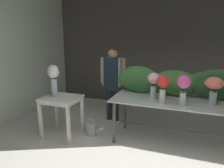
{
  "coord_description": "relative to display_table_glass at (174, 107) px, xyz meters",
  "views": [
    {
      "loc": [
        0.79,
        -2.18,
        1.95
      ],
      "look_at": [
        -0.55,
        1.39,
        1.04
      ],
      "focal_mm": 35.65,
      "sensor_mm": 36.0,
      "label": 1
    }
  ],
  "objects": [
    {
      "name": "ground_plane",
      "position": [
        -0.52,
        0.24,
        -0.68
      ],
      "size": [
        7.89,
        7.89,
        0.0
      ],
      "primitive_type": "plane",
      "color": "silver"
    },
    {
      "name": "wall_back",
      "position": [
        -0.52,
        2.03,
        0.81
      ],
      "size": [
        5.84,
        0.12,
        2.98
      ],
      "primitive_type": "cube",
      "color": "#4C4742",
      "rests_on": "ground"
    },
    {
      "name": "wall_left",
      "position": [
        -3.44,
        0.24,
        0.81
      ],
      "size": [
        0.12,
        3.71,
        2.98
      ],
      "primitive_type": "cube",
      "color": "silver",
      "rests_on": "ground"
    },
    {
      "name": "display_table_glass",
      "position": [
        0.0,
        0.0,
        0.0
      ],
      "size": [
        2.13,
        0.85,
        0.8
      ],
      "color": "silver",
      "rests_on": "ground"
    },
    {
      "name": "side_table_white",
      "position": [
        -1.99,
        -0.38,
        -0.03
      ],
      "size": [
        0.67,
        0.6,
        0.76
      ],
      "color": "silver",
      "rests_on": "ground"
    },
    {
      "name": "florist",
      "position": [
        -1.36,
        0.65,
        0.29
      ],
      "size": [
        0.56,
        0.24,
        1.59
      ],
      "color": "#232328",
      "rests_on": "ground"
    },
    {
      "name": "foliage_backdrop",
      "position": [
        0.07,
        0.3,
        0.37
      ],
      "size": [
        2.36,
        0.28,
        0.53
      ],
      "color": "#387033",
      "rests_on": "display_table_glass"
    },
    {
      "name": "vase_fuchsia_anemones",
      "position": [
        0.14,
        -0.22,
        0.43
      ],
      "size": [
        0.21,
        0.21,
        0.49
      ],
      "color": "silver",
      "rests_on": "display_table_glass"
    },
    {
      "name": "vase_coral_peonies",
      "position": [
        0.59,
        0.03,
        0.42
      ],
      "size": [
        0.29,
        0.28,
        0.45
      ],
      "color": "silver",
      "rests_on": "display_table_glass"
    },
    {
      "name": "vase_scarlet_tulips",
      "position": [
        -0.18,
        -0.2,
        0.41
      ],
      "size": [
        0.2,
        0.19,
        0.47
      ],
      "color": "silver",
      "rests_on": "display_table_glass"
    },
    {
      "name": "vase_blush_snapdragons",
      "position": [
        -0.36,
        -0.0,
        0.41
      ],
      "size": [
        0.21,
        0.21,
        0.46
      ],
      "color": "silver",
      "rests_on": "display_table_glass"
    },
    {
      "name": "vase_white_roses_tall",
      "position": [
        -2.12,
        -0.38,
        0.44
      ],
      "size": [
        0.24,
        0.21,
        0.59
      ],
      "color": "silver",
      "rests_on": "side_table_white"
    },
    {
      "name": "watering_can",
      "position": [
        -1.48,
        -0.19,
        -0.55
      ],
      "size": [
        0.35,
        0.18,
        0.34
      ],
      "color": "#B7B2A8",
      "rests_on": "ground"
    }
  ]
}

